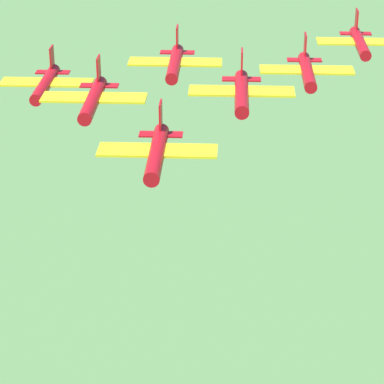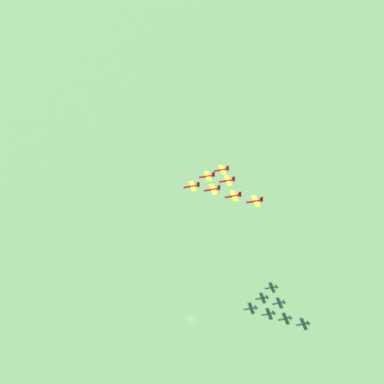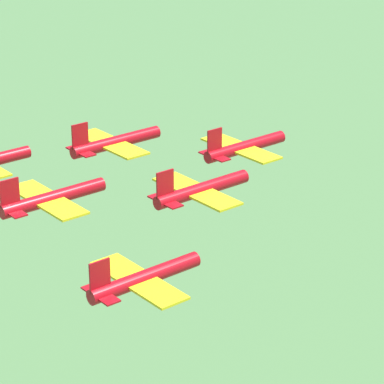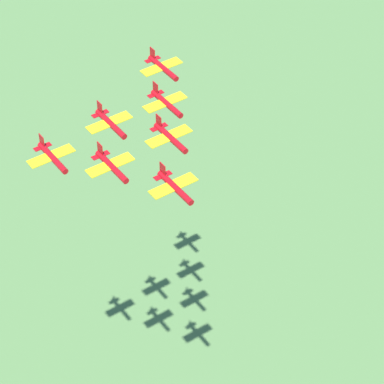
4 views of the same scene
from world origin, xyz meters
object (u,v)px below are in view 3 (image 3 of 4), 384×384
object	(u,v)px
jet_1	(113,142)
jet_2	(199,190)
jet_4	(50,198)
jet_0	(243,147)
jet_5	(141,279)

from	to	relation	value
jet_1	jet_2	xyz separation A→B (m)	(9.14, -8.70, -0.77)
jet_4	jet_0	bearing A→B (deg)	90.00
jet_2	jet_0	bearing A→B (deg)	120.47
jet_4	jet_1	bearing A→B (deg)	120.47
jet_2	jet_5	world-z (taller)	jet_2
jet_1	jet_4	size ratio (longest dim) A/B	1.00
jet_1	jet_5	xyz separation A→B (m)	(6.31, -20.82, -2.97)
jet_5	jet_2	bearing A→B (deg)	120.47
jet_2	jet_4	distance (m)	12.44
jet_0	jet_5	distance (m)	24.95
jet_4	jet_5	distance (m)	12.81
jet_1	jet_2	distance (m)	12.64
jet_2	jet_5	xyz separation A→B (m)	(-2.83, -12.12, -2.20)
jet_0	jet_1	size ratio (longest dim) A/B	1.00
jet_1	jet_2	world-z (taller)	jet_1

